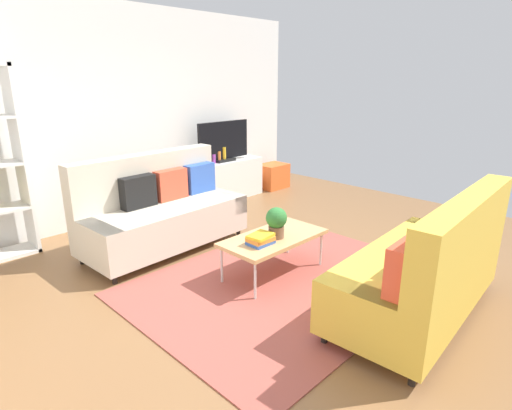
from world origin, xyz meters
TOP-DOWN VIEW (x-y plane):
  - ground_plane at (0.00, 0.00)m, footprint 7.68×7.68m
  - wall_far at (0.00, 2.80)m, footprint 6.40×0.12m
  - area_rug at (0.05, -0.20)m, footprint 2.90×2.20m
  - couch_beige at (-0.29, 1.42)m, footprint 1.93×0.92m
  - couch_green at (0.39, -1.42)m, footprint 1.95×0.95m
  - coffee_table at (0.10, -0.00)m, footprint 1.10×0.56m
  - tv_console at (1.57, 2.46)m, footprint 1.40×0.44m
  - tv at (1.57, 2.44)m, footprint 1.00×0.20m
  - storage_trunk at (2.67, 2.36)m, footprint 0.52×0.40m
  - potted_plant at (0.09, -0.04)m, footprint 0.21×0.21m
  - table_book_0 at (-0.14, -0.05)m, footprint 0.24×0.18m
  - table_book_1 at (-0.14, -0.05)m, footprint 0.25×0.19m
  - table_book_2 at (-0.14, -0.05)m, footprint 0.26×0.21m
  - vase_0 at (0.99, 2.51)m, footprint 0.14×0.14m
  - vase_1 at (1.19, 2.51)m, footprint 0.09×0.09m
  - bottle_0 at (1.34, 2.42)m, footprint 0.06×0.06m
  - bottle_1 at (1.46, 2.42)m, footprint 0.06×0.06m
  - bottle_2 at (1.56, 2.42)m, footprint 0.06×0.06m

SIDE VIEW (x-z plane):
  - ground_plane at x=0.00m, z-range 0.00..0.00m
  - area_rug at x=0.05m, z-range 0.00..0.01m
  - storage_trunk at x=2.67m, z-range 0.00..0.44m
  - tv_console at x=1.57m, z-range 0.00..0.64m
  - coffee_table at x=0.10m, z-range 0.18..0.60m
  - table_book_0 at x=-0.14m, z-range 0.42..0.45m
  - couch_green at x=0.39m, z-range -0.10..1.00m
  - couch_beige at x=-0.29m, z-range -0.10..1.00m
  - table_book_1 at x=-0.14m, z-range 0.45..0.49m
  - table_book_2 at x=-0.14m, z-range 0.49..0.52m
  - potted_plant at x=0.09m, z-range 0.44..0.75m
  - vase_0 at x=0.99m, z-range 0.64..0.77m
  - bottle_0 at x=1.34m, z-range 0.64..0.78m
  - vase_1 at x=1.19m, z-range 0.64..0.80m
  - bottle_1 at x=1.46m, z-range 0.64..0.82m
  - bottle_2 at x=1.56m, z-range 0.64..0.87m
  - tv at x=1.57m, z-range 0.63..1.27m
  - wall_far at x=0.00m, z-range 0.00..2.90m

